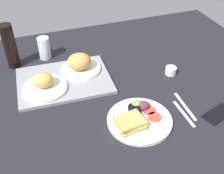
{
  "coord_description": "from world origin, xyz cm",
  "views": [
    {
      "loc": [
        -31.69,
        -92.64,
        83.74
      ],
      "look_at": [
        2.0,
        3.0,
        4.0
      ],
      "focal_mm": 44.85,
      "sensor_mm": 36.0,
      "label": 1
    }
  ],
  "objects_px": {
    "espresso_cup": "(171,71)",
    "fork": "(184,113)",
    "bread_plate_far": "(80,64)",
    "knife": "(185,106)",
    "bread_plate_near": "(44,84)",
    "soda_bottle": "(10,46)",
    "drinking_glass": "(44,48)",
    "cell_phone": "(218,114)",
    "serving_tray": "(64,81)",
    "plate_with_salad": "(138,118)"
  },
  "relations": [
    {
      "from": "fork",
      "to": "serving_tray",
      "type": "bearing_deg",
      "value": 47.92
    },
    {
      "from": "bread_plate_far",
      "to": "espresso_cup",
      "type": "relative_size",
      "value": 3.57
    },
    {
      "from": "serving_tray",
      "to": "drinking_glass",
      "type": "distance_m",
      "value": 0.27
    },
    {
      "from": "plate_with_salad",
      "to": "espresso_cup",
      "type": "relative_size",
      "value": 4.85
    },
    {
      "from": "espresso_cup",
      "to": "soda_bottle",
      "type": "bearing_deg",
      "value": 155.48
    },
    {
      "from": "plate_with_salad",
      "to": "espresso_cup",
      "type": "xyz_separation_m",
      "value": [
        0.3,
        0.26,
        0.0
      ]
    },
    {
      "from": "cell_phone",
      "to": "serving_tray",
      "type": "bearing_deg",
      "value": 124.3
    },
    {
      "from": "bread_plate_near",
      "to": "cell_phone",
      "type": "height_order",
      "value": "bread_plate_near"
    },
    {
      "from": "drinking_glass",
      "to": "cell_phone",
      "type": "relative_size",
      "value": 0.86
    },
    {
      "from": "drinking_glass",
      "to": "knife",
      "type": "relative_size",
      "value": 0.65
    },
    {
      "from": "bread_plate_near",
      "to": "soda_bottle",
      "type": "bearing_deg",
      "value": 113.46
    },
    {
      "from": "soda_bottle",
      "to": "espresso_cup",
      "type": "relative_size",
      "value": 4.27
    },
    {
      "from": "fork",
      "to": "knife",
      "type": "relative_size",
      "value": 0.89
    },
    {
      "from": "knife",
      "to": "cell_phone",
      "type": "relative_size",
      "value": 1.32
    },
    {
      "from": "soda_bottle",
      "to": "cell_phone",
      "type": "distance_m",
      "value": 1.05
    },
    {
      "from": "bread_plate_far",
      "to": "soda_bottle",
      "type": "height_order",
      "value": "soda_bottle"
    },
    {
      "from": "espresso_cup",
      "to": "fork",
      "type": "relative_size",
      "value": 0.33
    },
    {
      "from": "plate_with_salad",
      "to": "soda_bottle",
      "type": "height_order",
      "value": "soda_bottle"
    },
    {
      "from": "serving_tray",
      "to": "drinking_glass",
      "type": "relative_size",
      "value": 3.63
    },
    {
      "from": "plate_with_salad",
      "to": "bread_plate_near",
      "type": "bearing_deg",
      "value": 135.55
    },
    {
      "from": "plate_with_salad",
      "to": "soda_bottle",
      "type": "relative_size",
      "value": 1.14
    },
    {
      "from": "knife",
      "to": "serving_tray",
      "type": "bearing_deg",
      "value": 55.21
    },
    {
      "from": "bread_plate_near",
      "to": "soda_bottle",
      "type": "distance_m",
      "value": 0.31
    },
    {
      "from": "plate_with_salad",
      "to": "knife",
      "type": "height_order",
      "value": "plate_with_salad"
    },
    {
      "from": "espresso_cup",
      "to": "cell_phone",
      "type": "height_order",
      "value": "espresso_cup"
    },
    {
      "from": "drinking_glass",
      "to": "cell_phone",
      "type": "bearing_deg",
      "value": -48.18
    },
    {
      "from": "bread_plate_near",
      "to": "knife",
      "type": "height_order",
      "value": "bread_plate_near"
    },
    {
      "from": "bread_plate_near",
      "to": "plate_with_salad",
      "type": "height_order",
      "value": "bread_plate_near"
    },
    {
      "from": "serving_tray",
      "to": "cell_phone",
      "type": "relative_size",
      "value": 3.13
    },
    {
      "from": "bread_plate_near",
      "to": "drinking_glass",
      "type": "relative_size",
      "value": 1.68
    },
    {
      "from": "serving_tray",
      "to": "plate_with_salad",
      "type": "bearing_deg",
      "value": -58.03
    },
    {
      "from": "fork",
      "to": "bread_plate_near",
      "type": "bearing_deg",
      "value": 56.98
    },
    {
      "from": "serving_tray",
      "to": "bread_plate_far",
      "type": "height_order",
      "value": "bread_plate_far"
    },
    {
      "from": "knife",
      "to": "bread_plate_far",
      "type": "bearing_deg",
      "value": 45.24
    },
    {
      "from": "drinking_glass",
      "to": "knife",
      "type": "xyz_separation_m",
      "value": [
        0.52,
        -0.61,
        -0.06
      ]
    },
    {
      "from": "bread_plate_far",
      "to": "knife",
      "type": "height_order",
      "value": "bread_plate_far"
    },
    {
      "from": "bread_plate_near",
      "to": "knife",
      "type": "relative_size",
      "value": 1.1
    },
    {
      "from": "drinking_glass",
      "to": "espresso_cup",
      "type": "xyz_separation_m",
      "value": [
        0.58,
        -0.37,
        -0.04
      ]
    },
    {
      "from": "bread_plate_far",
      "to": "cell_phone",
      "type": "relative_size",
      "value": 1.39
    },
    {
      "from": "drinking_glass",
      "to": "soda_bottle",
      "type": "height_order",
      "value": "soda_bottle"
    },
    {
      "from": "serving_tray",
      "to": "bread_plate_near",
      "type": "distance_m",
      "value": 0.12
    },
    {
      "from": "espresso_cup",
      "to": "fork",
      "type": "bearing_deg",
      "value": -107.6
    },
    {
      "from": "soda_bottle",
      "to": "cell_phone",
      "type": "xyz_separation_m",
      "value": [
        0.8,
        -0.68,
        -0.12
      ]
    },
    {
      "from": "fork",
      "to": "plate_with_salad",
      "type": "bearing_deg",
      "value": 83.38
    },
    {
      "from": "bread_plate_far",
      "to": "cell_phone",
      "type": "height_order",
      "value": "bread_plate_far"
    },
    {
      "from": "drinking_glass",
      "to": "bread_plate_near",
      "type": "bearing_deg",
      "value": -99.49
    },
    {
      "from": "bread_plate_far",
      "to": "plate_with_salad",
      "type": "xyz_separation_m",
      "value": [
        0.14,
        -0.42,
        -0.04
      ]
    },
    {
      "from": "plate_with_salad",
      "to": "drinking_glass",
      "type": "height_order",
      "value": "drinking_glass"
    },
    {
      "from": "bread_plate_near",
      "to": "cell_phone",
      "type": "bearing_deg",
      "value": -30.69
    },
    {
      "from": "serving_tray",
      "to": "soda_bottle",
      "type": "distance_m",
      "value": 0.34
    }
  ]
}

